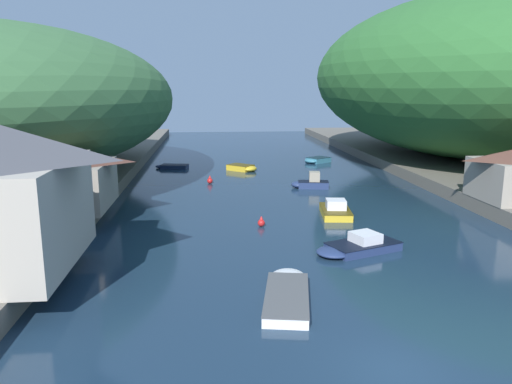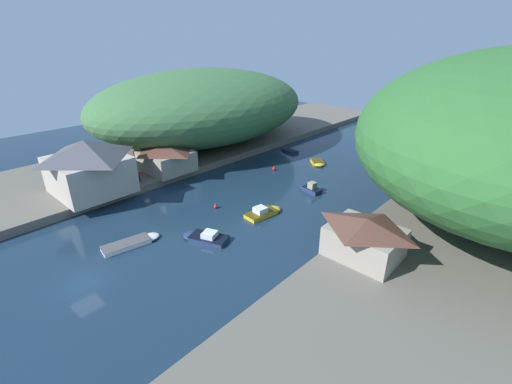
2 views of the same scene
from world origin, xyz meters
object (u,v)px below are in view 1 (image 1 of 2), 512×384
object	(u,v)px
boat_white_cruiser	(243,168)
boat_moored_right	(356,246)
boat_navy_launch	(171,166)
boat_mid_channel	(335,209)
person_by_boathouse	(76,196)
boat_yellow_tender	(316,160)
channel_buoy_near	(210,180)
boat_far_right_bank	(310,183)
boat_far_upstream	(287,292)
channel_buoy_far	(261,222)
person_on_quay	(46,213)
boathouse_shed	(54,176)

from	to	relation	value
boat_white_cruiser	boat_moored_right	distance (m)	30.28
boat_navy_launch	boat_mid_channel	xyz separation A→B (m)	(14.11, -23.56, 0.16)
person_by_boathouse	boat_navy_launch	bearing A→B (deg)	9.96
boat_yellow_tender	person_by_boathouse	size ratio (longest dim) A/B	2.34
boat_navy_launch	boat_yellow_tender	xyz separation A→B (m)	(18.39, 2.86, 0.10)
channel_buoy_near	boat_white_cruiser	bearing A→B (deg)	62.59
boat_far_right_bank	boat_far_upstream	xyz separation A→B (m)	(-6.17, -25.13, -0.24)
boat_navy_launch	person_by_boathouse	bearing A→B (deg)	-179.38
boat_yellow_tender	channel_buoy_far	size ratio (longest dim) A/B	5.20
boat_moored_right	person_on_quay	distance (m)	18.64
channel_buoy_far	person_by_boathouse	world-z (taller)	person_by_boathouse
boat_far_upstream	boathouse_shed	bearing A→B (deg)	145.38
boat_yellow_tender	channel_buoy_far	distance (m)	31.14
boat_far_right_bank	boat_far_upstream	size ratio (longest dim) A/B	0.58
boat_moored_right	person_by_boathouse	distance (m)	19.40
boat_white_cruiser	channel_buoy_far	size ratio (longest dim) A/B	5.09
boat_navy_launch	boat_far_right_bank	bearing A→B (deg)	-122.08
boat_mid_channel	boathouse_shed	bearing A→B (deg)	-170.93
boat_white_cruiser	channel_buoy_near	size ratio (longest dim) A/B	4.59
boat_navy_launch	person_on_quay	bearing A→B (deg)	-178.75
boathouse_shed	channel_buoy_far	bearing A→B (deg)	-9.20
channel_buoy_far	boathouse_shed	bearing A→B (deg)	170.80
boat_far_upstream	person_by_boathouse	xyz separation A→B (m)	(-12.75, 13.47, 1.87)
boat_yellow_tender	person_by_boathouse	distance (m)	36.27
channel_buoy_near	person_on_quay	xyz separation A→B (m)	(-9.87, -19.59, 1.78)
boat_moored_right	boat_far_right_bank	world-z (taller)	boat_far_right_bank
boat_far_upstream	boat_mid_channel	bearing A→B (deg)	78.33
boat_far_upstream	channel_buoy_near	bearing A→B (deg)	107.20
boathouse_shed	boat_yellow_tender	size ratio (longest dim) A/B	2.06
boat_far_upstream	boat_moored_right	bearing A→B (deg)	60.01
channel_buoy_near	person_on_quay	bearing A→B (deg)	-116.74
boat_white_cruiser	person_by_boathouse	bearing A→B (deg)	11.29
boathouse_shed	boat_yellow_tender	world-z (taller)	boathouse_shed
person_by_boathouse	boat_yellow_tender	bearing A→B (deg)	-19.02
boat_mid_channel	channel_buoy_far	distance (m)	6.68
boat_moored_right	channel_buoy_near	size ratio (longest dim) A/B	6.74
boathouse_shed	channel_buoy_far	size ratio (longest dim) A/B	10.71
person_by_boathouse	boat_white_cruiser	bearing A→B (deg)	-10.05
boat_moored_right	channel_buoy_near	distance (m)	23.91
boat_navy_launch	boat_far_upstream	bearing A→B (deg)	-156.98
person_on_quay	channel_buoy_near	bearing A→B (deg)	-40.02
boat_white_cruiser	channel_buoy_near	xyz separation A→B (m)	(-3.93, -7.58, -0.00)
channel_buoy_near	person_on_quay	size ratio (longest dim) A/B	0.50
boat_yellow_tender	person_by_boathouse	bearing A→B (deg)	106.34
boat_far_right_bank	boat_yellow_tender	world-z (taller)	boat_far_right_bank
boat_navy_launch	boat_mid_channel	size ratio (longest dim) A/B	0.77
boat_moored_right	boat_far_upstream	size ratio (longest dim) A/B	0.87
boat_mid_channel	person_on_quay	distance (m)	20.40
boat_far_right_bank	channel_buoy_far	size ratio (longest dim) A/B	4.96
boat_far_right_bank	person_by_boathouse	world-z (taller)	person_by_boathouse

